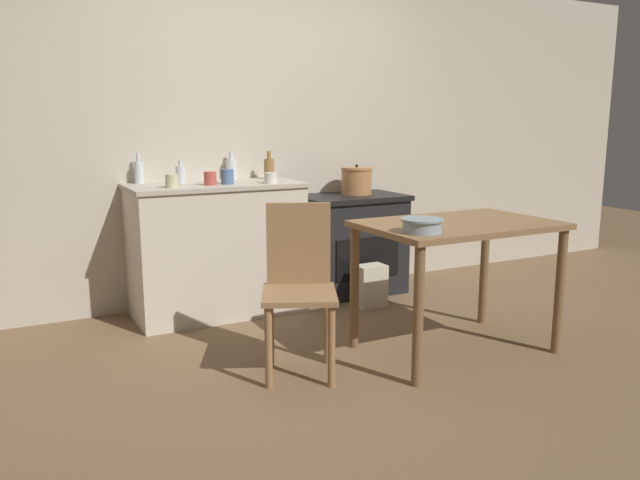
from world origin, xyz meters
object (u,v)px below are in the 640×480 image
bottle_mid_left (231,168)px  bottle_left (269,168)px  cup_right (227,177)px  cup_center (271,178)px  cup_center_right (210,178)px  bottle_center_left (181,174)px  chair (299,283)px  work_table (458,241)px  mixing_bowl_large (422,225)px  bottle_far_left (139,172)px  flour_sack (371,286)px  stove (351,244)px  stock_pot (357,181)px  cup_mid_right (172,181)px

bottle_mid_left → bottle_left: bearing=-20.3°
bottle_left → cup_right: 0.49m
cup_center → cup_center_right: 0.42m
bottle_center_left → chair: bearing=-78.8°
work_table → mixing_bowl_large: 0.48m
bottle_far_left → bottle_center_left: size_ratio=1.32×
cup_right → bottle_mid_left: bearing=66.0°
cup_right → cup_center_right: bearing=-179.1°
chair → bottle_far_left: (-0.54, 1.47, 0.53)m
bottle_far_left → bottle_left: 0.96m
cup_center → flour_sack: bearing=-15.5°
bottle_center_left → work_table: bearing=-50.5°
work_table → bottle_far_left: (-1.52, 1.62, 0.35)m
bottle_left → bottle_mid_left: size_ratio=1.00×
bottle_left → cup_center_right: bearing=-156.1°
stove → mixing_bowl_large: 1.76m
flour_sack → cup_center: cup_center is taller
stock_pot → bottle_left: bearing=173.9°
work_table → cup_mid_right: size_ratio=12.75×
cup_center → stock_pot: bearing=16.4°
stock_pot → bottle_mid_left: bottle_mid_left is taller
stove → stock_pot: 0.51m
bottle_left → cup_center_right: size_ratio=2.28×
work_table → cup_mid_right: (-1.38, 1.25, 0.31)m
mixing_bowl_large → bottle_mid_left: size_ratio=1.09×
bottle_mid_left → cup_right: bearing=-114.0°
bottle_mid_left → cup_center_right: 0.44m
mixing_bowl_large → bottle_far_left: size_ratio=1.06×
chair → mixing_bowl_large: (0.57, -0.34, 0.34)m
stock_pot → mixing_bowl_large: size_ratio=1.11×
cup_center_right → bottle_mid_left: bearing=51.0°
work_table → flour_sack: (0.03, 1.01, -0.52)m
mixing_bowl_large → bottle_far_left: bearing=121.5°
stove → bottle_center_left: bottle_center_left is taller
stove → flour_sack: size_ratio=2.63×
work_table → chair: chair is taller
bottle_far_left → stove: bearing=-6.4°
flour_sack → cup_center: 1.12m
flour_sack → bottle_left: bearing=138.0°
mixing_bowl_large → flour_sack: bearing=69.8°
chair → cup_right: cup_right is taller
bottle_mid_left → work_table: bearing=-63.2°
mixing_bowl_large → cup_center_right: 1.65m
chair → bottle_center_left: (-0.27, 1.36, 0.51)m
cup_right → mixing_bowl_large: bearing=-69.0°
stock_pot → cup_mid_right: stock_pot is taller
work_table → chair: (-0.98, 0.16, -0.18)m
bottle_far_left → cup_center_right: 0.53m
stock_pot → bottle_center_left: (-1.42, 0.05, 0.10)m
cup_center → cup_center_right: size_ratio=0.97×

